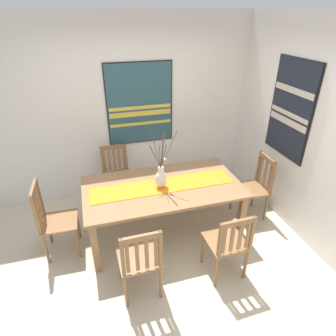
{
  "coord_description": "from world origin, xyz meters",
  "views": [
    {
      "loc": [
        -0.73,
        -2.42,
        2.68
      ],
      "look_at": [
        0.18,
        0.67,
        0.91
      ],
      "focal_mm": 30.92,
      "sensor_mm": 36.0,
      "label": 1
    }
  ],
  "objects_px": {
    "chair_0": "(228,243)",
    "painting_on_back_wall": "(140,104)",
    "chair_2": "(254,186)",
    "dining_table": "(163,192)",
    "chair_4": "(53,219)",
    "chair_3": "(117,173)",
    "chair_1": "(140,260)",
    "centerpiece_vase": "(161,177)",
    "painting_on_side_wall": "(291,110)"
  },
  "relations": [
    {
      "from": "chair_2",
      "to": "chair_3",
      "type": "bearing_deg",
      "value": 152.88
    },
    {
      "from": "chair_3",
      "to": "painting_on_side_wall",
      "type": "xyz_separation_m",
      "value": [
        2.19,
        -0.91,
        1.08
      ]
    },
    {
      "from": "chair_0",
      "to": "painting_on_side_wall",
      "type": "relative_size",
      "value": 0.7
    },
    {
      "from": "centerpiece_vase",
      "to": "chair_4",
      "type": "bearing_deg",
      "value": 178.18
    },
    {
      "from": "centerpiece_vase",
      "to": "chair_3",
      "type": "bearing_deg",
      "value": 114.88
    },
    {
      "from": "chair_1",
      "to": "chair_2",
      "type": "distance_m",
      "value": 2.03
    },
    {
      "from": "chair_1",
      "to": "painting_on_back_wall",
      "type": "height_order",
      "value": "painting_on_back_wall"
    },
    {
      "from": "dining_table",
      "to": "chair_3",
      "type": "distance_m",
      "value": 1.05
    },
    {
      "from": "chair_3",
      "to": "painting_on_back_wall",
      "type": "height_order",
      "value": "painting_on_back_wall"
    },
    {
      "from": "chair_4",
      "to": "painting_on_side_wall",
      "type": "bearing_deg",
      "value": 0.16
    },
    {
      "from": "chair_0",
      "to": "painting_on_back_wall",
      "type": "distance_m",
      "value": 2.4
    },
    {
      "from": "chair_3",
      "to": "painting_on_back_wall",
      "type": "distance_m",
      "value": 1.1
    },
    {
      "from": "chair_3",
      "to": "painting_on_back_wall",
      "type": "relative_size",
      "value": 0.73
    },
    {
      "from": "chair_3",
      "to": "centerpiece_vase",
      "type": "bearing_deg",
      "value": -65.12
    },
    {
      "from": "chair_4",
      "to": "painting_on_side_wall",
      "type": "height_order",
      "value": "painting_on_side_wall"
    },
    {
      "from": "dining_table",
      "to": "painting_on_side_wall",
      "type": "bearing_deg",
      "value": 0.58
    },
    {
      "from": "centerpiece_vase",
      "to": "chair_0",
      "type": "bearing_deg",
      "value": -59.97
    },
    {
      "from": "chair_2",
      "to": "chair_3",
      "type": "height_order",
      "value": "chair_2"
    },
    {
      "from": "chair_0",
      "to": "painting_on_side_wall",
      "type": "bearing_deg",
      "value": 36.9
    },
    {
      "from": "dining_table",
      "to": "painting_on_back_wall",
      "type": "distance_m",
      "value": 1.46
    },
    {
      "from": "chair_0",
      "to": "dining_table",
      "type": "bearing_deg",
      "value": 117.8
    },
    {
      "from": "chair_2",
      "to": "painting_on_back_wall",
      "type": "bearing_deg",
      "value": 137.52
    },
    {
      "from": "painting_on_back_wall",
      "to": "chair_4",
      "type": "bearing_deg",
      "value": -137.7
    },
    {
      "from": "chair_0",
      "to": "chair_4",
      "type": "relative_size",
      "value": 0.9
    },
    {
      "from": "painting_on_side_wall",
      "to": "centerpiece_vase",
      "type": "bearing_deg",
      "value": -178.34
    },
    {
      "from": "chair_4",
      "to": "painting_on_back_wall",
      "type": "distance_m",
      "value": 2.04
    },
    {
      "from": "dining_table",
      "to": "chair_2",
      "type": "height_order",
      "value": "chair_2"
    },
    {
      "from": "dining_table",
      "to": "centerpiece_vase",
      "type": "distance_m",
      "value": 0.24
    },
    {
      "from": "chair_0",
      "to": "painting_on_back_wall",
      "type": "height_order",
      "value": "painting_on_back_wall"
    },
    {
      "from": "centerpiece_vase",
      "to": "painting_on_back_wall",
      "type": "height_order",
      "value": "painting_on_back_wall"
    },
    {
      "from": "centerpiece_vase",
      "to": "painting_on_side_wall",
      "type": "relative_size",
      "value": 0.61
    },
    {
      "from": "chair_2",
      "to": "painting_on_side_wall",
      "type": "xyz_separation_m",
      "value": [
        0.37,
        0.02,
        1.08
      ]
    },
    {
      "from": "dining_table",
      "to": "chair_4",
      "type": "distance_m",
      "value": 1.36
    },
    {
      "from": "chair_0",
      "to": "chair_3",
      "type": "distance_m",
      "value": 2.07
    },
    {
      "from": "centerpiece_vase",
      "to": "chair_3",
      "type": "distance_m",
      "value": 1.13
    },
    {
      "from": "centerpiece_vase",
      "to": "chair_3",
      "type": "relative_size",
      "value": 0.85
    },
    {
      "from": "chair_2",
      "to": "chair_3",
      "type": "xyz_separation_m",
      "value": [
        -1.82,
        0.93,
        -0.0
      ]
    },
    {
      "from": "chair_1",
      "to": "painting_on_back_wall",
      "type": "relative_size",
      "value": 0.74
    },
    {
      "from": "centerpiece_vase",
      "to": "painting_on_side_wall",
      "type": "xyz_separation_m",
      "value": [
        1.74,
        0.05,
        0.68
      ]
    },
    {
      "from": "chair_4",
      "to": "chair_1",
      "type": "bearing_deg",
      "value": -46.03
    },
    {
      "from": "chair_2",
      "to": "chair_4",
      "type": "bearing_deg",
      "value": 179.68
    },
    {
      "from": "dining_table",
      "to": "painting_on_side_wall",
      "type": "relative_size",
      "value": 1.58
    },
    {
      "from": "painting_on_side_wall",
      "to": "chair_1",
      "type": "bearing_deg",
      "value": -157.63
    },
    {
      "from": "dining_table",
      "to": "painting_on_back_wall",
      "type": "bearing_deg",
      "value": 90.27
    },
    {
      "from": "chair_4",
      "to": "painting_on_back_wall",
      "type": "relative_size",
      "value": 0.8
    },
    {
      "from": "painting_on_side_wall",
      "to": "dining_table",
      "type": "bearing_deg",
      "value": -179.42
    },
    {
      "from": "chair_2",
      "to": "chair_0",
      "type": "bearing_deg",
      "value": -133.79
    },
    {
      "from": "chair_4",
      "to": "painting_on_back_wall",
      "type": "bearing_deg",
      "value": 42.3
    },
    {
      "from": "painting_on_back_wall",
      "to": "painting_on_side_wall",
      "type": "xyz_separation_m",
      "value": [
        1.72,
        -1.22,
        0.13
      ]
    },
    {
      "from": "dining_table",
      "to": "chair_2",
      "type": "bearing_deg",
      "value": -0.25
    }
  ]
}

